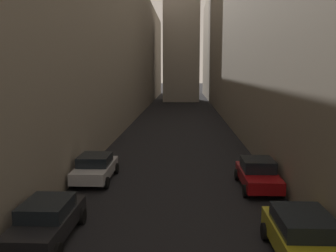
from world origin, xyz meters
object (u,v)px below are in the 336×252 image
Objects in this scene: parked_car_left_far at (95,167)px; parked_car_right_third at (304,237)px; parked_car_left_third at (47,220)px; parked_car_right_far at (258,174)px.

parked_car_right_third reaches higher than parked_car_left_far.
parked_car_left_far is 12.22m from parked_car_right_third.
parked_car_left_third is 1.04× the size of parked_car_right_far.
parked_car_right_far is (8.80, 6.45, -0.01)m from parked_car_left_third.
parked_car_right_third is at bearing -96.99° from parked_car_left_third.
parked_car_left_third reaches higher than parked_car_left_far.
parked_car_right_third is 7.53m from parked_car_right_far.
parked_car_left_third is at bearing 83.01° from parked_car_right_third.
parked_car_right_far is (8.80, -0.96, 0.01)m from parked_car_left_far.
parked_car_left_third is 8.87m from parked_car_right_third.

